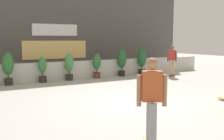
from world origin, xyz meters
name	(u,v)px	position (x,y,z in m)	size (l,w,h in m)	color
ground_plane	(135,102)	(0.00, 0.00, 0.00)	(48.00, 48.00, 0.00)	#B2AFA8
planter_wall	(67,70)	(0.00, 6.00, 0.45)	(18.00, 0.40, 0.90)	beige
building_backdrop	(43,20)	(0.00, 10.00, 3.25)	(20.00, 2.08, 6.50)	#4C4947
potted_plant_1	(8,66)	(-2.95, 5.55, 0.85)	(0.49, 0.49, 1.46)	#2D2823
potted_plant_2	(42,69)	(-1.41, 5.55, 0.66)	(0.38, 0.38, 1.22)	#2D2823
potted_plant_3	(69,65)	(-0.07, 5.55, 0.75)	(0.43, 0.43, 1.33)	#2D2823
potted_plant_4	(97,64)	(1.47, 5.55, 0.73)	(0.42, 0.42, 1.31)	brown
potted_plant_5	(122,60)	(3.03, 5.55, 0.87)	(0.51, 0.51, 1.50)	black
potted_plant_6	(142,59)	(4.40, 5.55, 0.88)	(0.52, 0.52, 1.51)	black
skater_mid_plaza	(152,99)	(-1.99, -3.29, 0.94)	(0.57, 0.79, 1.70)	#BF8C26
skater_by_wall_left	(172,59)	(5.41, 4.13, 0.94)	(0.81, 0.53, 1.70)	maroon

